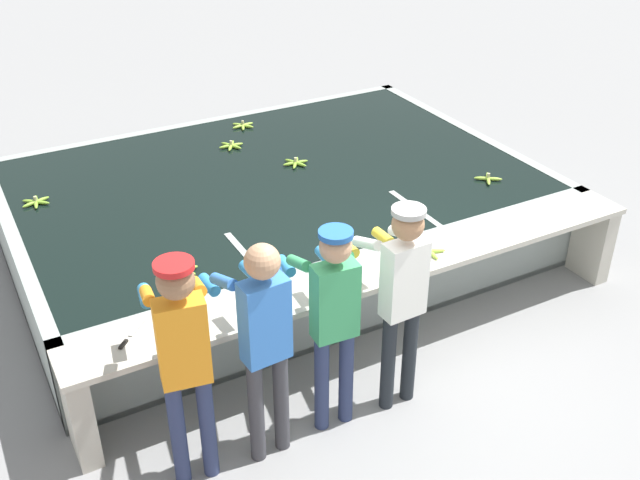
{
  "coord_description": "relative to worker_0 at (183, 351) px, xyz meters",
  "views": [
    {
      "loc": [
        -2.88,
        -4.04,
        4.1
      ],
      "look_at": [
        0.0,
        1.24,
        0.57
      ],
      "focal_mm": 42.0,
      "sensor_mm": 36.0,
      "label": 1
    }
  ],
  "objects": [
    {
      "name": "worker_3",
      "position": [
        1.64,
        -0.03,
        -0.03
      ],
      "size": [
        0.42,
        0.73,
        1.72
      ],
      "color": "#1E2328",
      "rests_on": "ground"
    },
    {
      "name": "worker_2",
      "position": [
        1.1,
        0.01,
        -0.06
      ],
      "size": [
        0.43,
        0.73,
        1.68
      ],
      "color": "navy",
      "rests_on": "ground"
    },
    {
      "name": "worker_1",
      "position": [
        0.54,
        -0.04,
        -0.03
      ],
      "size": [
        0.44,
        0.73,
        1.75
      ],
      "color": "#38383D",
      "rests_on": "ground"
    },
    {
      "name": "banana_bunch_floating_5",
      "position": [
        0.42,
        1.3,
        -0.25
      ],
      "size": [
        0.28,
        0.28,
        0.08
      ],
      "color": "#8CB738",
      "rests_on": "wash_tank"
    },
    {
      "name": "banana_bunch_ledge_0",
      "position": [
        2.35,
        0.58,
        -0.25
      ],
      "size": [
        0.28,
        0.27,
        0.08
      ],
      "color": "#9EC642",
      "rests_on": "work_ledge"
    },
    {
      "name": "banana_bunch_floating_2",
      "position": [
        2.12,
        3.95,
        -0.25
      ],
      "size": [
        0.28,
        0.27,
        0.08
      ],
      "color": "#93BC3D",
      "rests_on": "wash_tank"
    },
    {
      "name": "knife_0",
      "position": [
        -0.2,
        0.64,
        -0.26
      ],
      "size": [
        0.26,
        0.27,
        0.02
      ],
      "color": "silver",
      "rests_on": "work_ledge"
    },
    {
      "name": "banana_bunch_floating_4",
      "position": [
        3.71,
        1.45,
        -0.25
      ],
      "size": [
        0.25,
        0.25,
        0.08
      ],
      "color": "#9EC642",
      "rests_on": "wash_tank"
    },
    {
      "name": "work_ledge",
      "position": [
        1.85,
        0.56,
        -0.48
      ],
      "size": [
        5.18,
        0.45,
        0.82
      ],
      "color": "#B7B2A3",
      "rests_on": "ground"
    },
    {
      "name": "ground_plane",
      "position": [
        1.85,
        0.34,
        -1.09
      ],
      "size": [
        80.0,
        80.0,
        0.0
      ],
      "primitive_type": "plane",
      "color": "gray",
      "rests_on": "ground"
    },
    {
      "name": "wash_tank",
      "position": [
        1.85,
        2.59,
        -0.68
      ],
      "size": [
        5.18,
        3.61,
        0.82
      ],
      "color": "gray",
      "rests_on": "ground"
    },
    {
      "name": "banana_bunch_floating_0",
      "position": [
        1.77,
        3.46,
        -0.25
      ],
      "size": [
        0.28,
        0.26,
        0.08
      ],
      "color": "#8CB738",
      "rests_on": "wash_tank"
    },
    {
      "name": "worker_0",
      "position": [
        0.0,
        0.0,
        0.0
      ],
      "size": [
        0.48,
        0.75,
        1.77
      ],
      "color": "navy",
      "rests_on": "ground"
    },
    {
      "name": "banana_bunch_floating_1",
      "position": [
        2.18,
        2.72,
        -0.25
      ],
      "size": [
        0.28,
        0.27,
        0.08
      ],
      "color": "#7FAD33",
      "rests_on": "wash_tank"
    },
    {
      "name": "banana_bunch_floating_3",
      "position": [
        -0.38,
        3.1,
        -0.25
      ],
      "size": [
        0.27,
        0.28,
        0.08
      ],
      "color": "#7FAD33",
      "rests_on": "wash_tank"
    }
  ]
}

